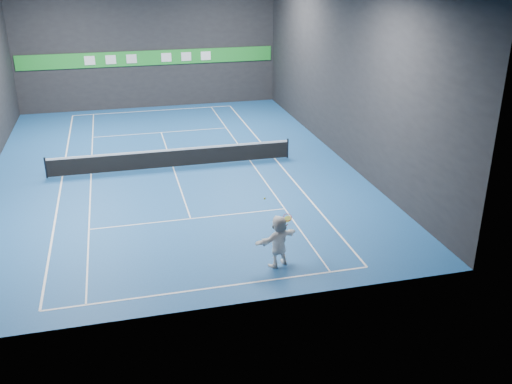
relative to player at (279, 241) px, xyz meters
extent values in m
plane|color=#194C8B|center=(-2.48, 10.96, -0.96)|extent=(26.00, 26.00, 0.00)
cube|color=black|center=(-2.48, 23.96, 3.54)|extent=(18.00, 0.10, 9.00)
cube|color=black|center=(-2.48, -2.04, 3.54)|extent=(18.00, 0.10, 9.00)
cube|color=black|center=(6.52, 10.96, 3.54)|extent=(0.10, 26.00, 9.00)
cube|color=white|center=(-2.48, -0.93, -0.95)|extent=(10.98, 0.08, 0.01)
cube|color=white|center=(-2.48, 22.85, -0.95)|extent=(10.98, 0.08, 0.01)
cube|color=white|center=(-7.97, 10.96, -0.95)|extent=(0.08, 23.78, 0.01)
cube|color=white|center=(3.01, 10.96, -0.95)|extent=(0.08, 23.78, 0.01)
cube|color=white|center=(-6.59, 10.96, -0.95)|extent=(0.06, 23.78, 0.01)
cube|color=white|center=(1.63, 10.96, -0.95)|extent=(0.06, 23.78, 0.01)
cube|color=white|center=(-2.48, 4.56, -0.95)|extent=(8.23, 0.06, 0.01)
cube|color=white|center=(-2.48, 17.36, -0.95)|extent=(8.23, 0.06, 0.01)
cube|color=white|center=(-2.48, 10.96, -0.95)|extent=(0.06, 12.80, 0.01)
imported|color=white|center=(0.00, 0.00, 0.00)|extent=(1.85, 1.23, 1.91)
sphere|color=#C5D122|center=(-0.45, 0.25, 1.56)|extent=(0.07, 0.07, 0.07)
cylinder|color=black|center=(-8.68, 10.96, -0.42)|extent=(0.10, 0.10, 1.07)
cylinder|color=black|center=(3.72, 10.96, -0.42)|extent=(0.10, 0.10, 1.07)
cube|color=black|center=(-2.48, 10.96, -0.49)|extent=(12.40, 0.03, 0.86)
cube|color=white|center=(-2.48, 10.96, -0.01)|extent=(12.40, 0.04, 0.10)
cube|color=green|center=(-2.48, 23.90, 2.54)|extent=(17.64, 0.06, 1.00)
cube|color=white|center=(-6.48, 23.84, 2.54)|extent=(0.70, 0.04, 0.60)
cube|color=white|center=(-5.08, 23.84, 2.54)|extent=(0.70, 0.04, 0.60)
cube|color=silver|center=(-3.68, 23.84, 2.54)|extent=(0.70, 0.04, 0.60)
cube|color=white|center=(-1.28, 23.84, 2.54)|extent=(0.70, 0.04, 0.60)
cube|color=silver|center=(0.12, 23.84, 2.54)|extent=(0.70, 0.04, 0.60)
cube|color=white|center=(1.52, 23.84, 2.54)|extent=(0.70, 0.04, 0.60)
torus|color=#B21312|center=(0.32, 0.05, 0.85)|extent=(0.43, 0.36, 0.27)
cylinder|color=#C3DE4E|center=(0.32, 0.05, 0.79)|extent=(0.35, 0.33, 0.19)
cylinder|color=red|center=(0.30, 0.05, 0.56)|extent=(0.07, 0.15, 0.16)
cylinder|color=yellow|center=(0.26, 0.03, 0.51)|extent=(0.10, 0.18, 0.24)
camera|label=1|loc=(-5.11, -16.97, 9.29)|focal=40.00mm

